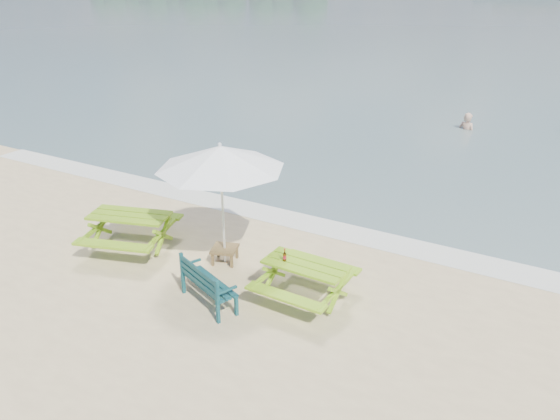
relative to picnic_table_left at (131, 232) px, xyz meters
The scene contains 8 objects.
foam_strip 3.94m from the picnic_table_left, 52.39° to the left, with size 22.00×0.90×0.01m, color silver.
picnic_table_left is the anchor object (origin of this frame).
picnic_table_right 4.30m from the picnic_table_left, ahead, with size 1.61×1.78×0.75m.
park_bench 3.00m from the picnic_table_left, 18.50° to the right, with size 1.41×0.92×0.83m.
side_table 2.24m from the picnic_table_left, 13.12° to the left, with size 0.66×0.66×0.34m.
patio_umbrella 2.96m from the picnic_table_left, 13.12° to the left, with size 3.31×3.31×2.58m.
beer_bottle 3.94m from the picnic_table_left, ahead, with size 0.06×0.06×0.25m.
swimmer 14.67m from the picnic_table_left, 73.08° to the left, with size 0.79×0.65×1.88m.
Camera 1 is at (5.89, -6.31, 5.72)m, focal length 35.00 mm.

